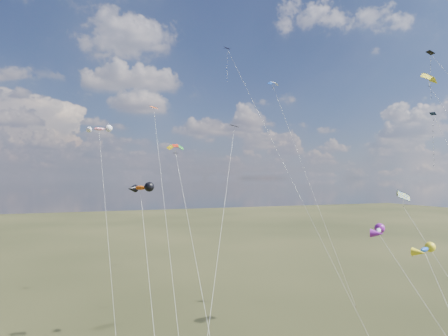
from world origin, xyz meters
name	(u,v)px	position (x,y,z in m)	size (l,w,h in m)	color
diamond_black_high	(442,87)	(26.92, 11.25, 29.26)	(1.24, 26.30, 34.38)	black
diamond_navy_tall	(236,80)	(5.38, 27.07, 31.87)	(9.36, 20.43, 37.05)	#120F50
diamond_black_mid	(226,192)	(-3.16, 9.55, 16.56)	(10.18, 16.05, 23.55)	black
diamond_navy_right	(437,147)	(28.22, 13.20, 21.89)	(4.58, 17.03, 26.59)	#0E204E
diamond_orange_center	(160,169)	(-7.24, 19.04, 18.85)	(1.19, 15.87, 26.70)	#DC521D
parafoil_yellow	(430,76)	(21.13, 8.07, 29.38)	(9.29, 25.22, 30.23)	yellow
parafoil_blue_white	(274,84)	(19.45, 41.27, 35.76)	(2.59, 22.44, 36.61)	#1345B0
parafoil_striped	(403,193)	(11.21, 2.46, 16.49)	(3.25, 12.55, 17.22)	#D1D413
parafoil_tricolor	(176,148)	(-6.34, 15.74, 21.03)	(1.76, 12.63, 21.70)	#D1AC08
novelty_orange_black	(140,188)	(-9.97, 16.04, 16.79)	(2.52, 11.54, 17.42)	#CA4C0C
novelty_white_purple	(379,231)	(7.25, 1.25, 13.39)	(2.56, 13.27, 13.90)	silver
novelty_redwhite_stripe	(99,129)	(-12.42, 37.96, 25.21)	(3.18, 17.93, 25.95)	red
novelty_blue_yellow	(425,250)	(10.33, -0.57, 11.92)	(4.00, 10.00, 12.44)	blue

